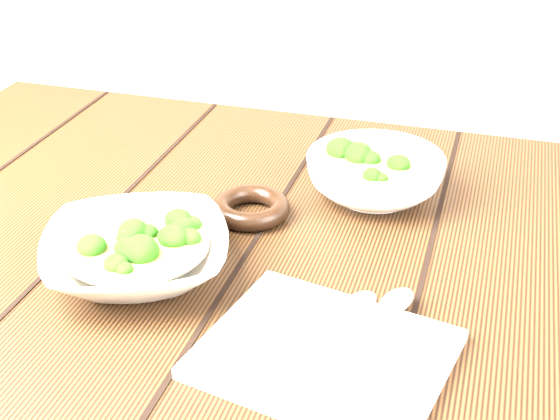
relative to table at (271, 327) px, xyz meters
name	(u,v)px	position (x,y,z in m)	size (l,w,h in m)	color
table	(271,327)	(0.00, 0.00, 0.00)	(1.20, 0.80, 0.75)	#311E0E
soup_bowl_front	(136,253)	(-0.12, -0.10, 0.15)	(0.27, 0.27, 0.06)	silver
soup_bowl_back	(375,175)	(0.09, 0.16, 0.15)	(0.23, 0.23, 0.06)	silver
trivet	(251,208)	(-0.04, 0.06, 0.13)	(0.10, 0.10, 0.02)	black
napkin	(325,354)	(0.11, -0.18, 0.13)	(0.22, 0.18, 0.01)	beige
spoon_left	(338,321)	(0.11, -0.14, 0.14)	(0.08, 0.18, 0.01)	#B6AFA1
spoon_right	(379,318)	(0.15, -0.12, 0.14)	(0.07, 0.18, 0.01)	#B6AFA1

